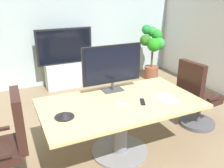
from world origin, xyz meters
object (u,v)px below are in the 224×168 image
at_px(tv_monitor, 112,65).
at_px(potted_plant, 153,47).
at_px(conference_phone, 64,115).
at_px(remote_control, 143,102).
at_px(office_chair_right, 196,100).
at_px(wall_display_unit, 66,68).
at_px(office_chair_left, 6,151).
at_px(conference_table, 120,115).

distance_m(tv_monitor, potted_plant, 2.74).
relative_size(conference_phone, remote_control, 1.29).
xyz_separation_m(office_chair_right, wall_display_unit, (-1.40, 2.52, -0.01)).
bearing_deg(office_chair_left, conference_table, 92.29).
bearing_deg(wall_display_unit, potted_plant, -9.37).
height_order(wall_display_unit, potted_plant, wall_display_unit).
xyz_separation_m(conference_table, tv_monitor, (0.07, 0.38, 0.55)).
xyz_separation_m(wall_display_unit, remote_control, (0.27, -2.75, 0.31)).
bearing_deg(office_chair_right, conference_phone, 90.12).
bearing_deg(remote_control, tv_monitor, 133.50).
distance_m(conference_table, office_chair_right, 1.37).
bearing_deg(conference_phone, office_chair_right, 5.20).
height_order(conference_table, tv_monitor, tv_monitor).
bearing_deg(conference_table, potted_plant, 48.72).
relative_size(office_chair_left, potted_plant, 0.84).
xyz_separation_m(office_chair_left, wall_display_unit, (1.34, 2.64, -0.01)).
bearing_deg(conference_table, tv_monitor, 80.23).
bearing_deg(wall_display_unit, office_chair_left, -116.82).
bearing_deg(office_chair_left, potted_plant, 125.66).
distance_m(office_chair_right, conference_phone, 2.13).
distance_m(wall_display_unit, remote_control, 2.78).
relative_size(tv_monitor, wall_display_unit, 0.64).
xyz_separation_m(office_chair_left, tv_monitor, (1.43, 0.41, 0.65)).
bearing_deg(remote_control, wall_display_unit, 120.24).
bearing_deg(office_chair_left, remote_control, 87.45).
relative_size(office_chair_right, potted_plant, 0.84).
relative_size(office_chair_right, wall_display_unit, 0.83).
distance_m(office_chair_left, remote_control, 1.64).
height_order(potted_plant, remote_control, potted_plant).
xyz_separation_m(tv_monitor, conference_phone, (-0.80, -0.47, -0.33)).
xyz_separation_m(office_chair_left, conference_phone, (0.64, -0.06, 0.32)).
height_order(tv_monitor, conference_phone, tv_monitor).
height_order(conference_table, office_chair_right, office_chair_right).
bearing_deg(potted_plant, office_chair_right, -106.32).
bearing_deg(tv_monitor, potted_plant, 44.44).
relative_size(office_chair_right, remote_control, 6.41).
relative_size(office_chair_left, office_chair_right, 1.00).
relative_size(conference_table, wall_display_unit, 1.51).
height_order(tv_monitor, potted_plant, tv_monitor).
distance_m(office_chair_right, potted_plant, 2.30).
relative_size(office_chair_left, wall_display_unit, 0.83).
height_order(office_chair_left, remote_control, office_chair_left).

